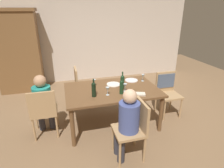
# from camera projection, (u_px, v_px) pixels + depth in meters

# --- Properties ---
(ground_plane) EXTENTS (10.00, 10.00, 0.00)m
(ground_plane) POSITION_uv_depth(u_px,v_px,m) (112.00, 123.00, 3.81)
(ground_plane) COLOR #846647
(rear_room_partition) EXTENTS (6.40, 0.12, 2.70)m
(rear_room_partition) POSITION_uv_depth(u_px,v_px,m) (88.00, 37.00, 5.77)
(rear_room_partition) COLOR beige
(rear_room_partition) RESTS_ON ground_plane
(armoire_cabinet) EXTENTS (1.18, 0.62, 2.18)m
(armoire_cabinet) POSITION_uv_depth(u_px,v_px,m) (18.00, 52.00, 4.98)
(armoire_cabinet) COLOR brown
(armoire_cabinet) RESTS_ON ground_plane
(dining_table) EXTENTS (1.74, 1.11, 0.75)m
(dining_table) POSITION_uv_depth(u_px,v_px,m) (112.00, 93.00, 3.55)
(dining_table) COLOR brown
(dining_table) RESTS_ON ground_plane
(chair_near) EXTENTS (0.44, 0.44, 0.92)m
(chair_near) POSITION_uv_depth(u_px,v_px,m) (134.00, 126.00, 2.79)
(chair_near) COLOR tan
(chair_near) RESTS_ON ground_plane
(chair_left_end) EXTENTS (0.44, 0.44, 0.92)m
(chair_left_end) POSITION_uv_depth(u_px,v_px,m) (44.00, 110.00, 3.22)
(chair_left_end) COLOR tan
(chair_left_end) RESTS_ON ground_plane
(chair_right_end) EXTENTS (0.44, 0.46, 0.92)m
(chair_right_end) POSITION_uv_depth(u_px,v_px,m) (167.00, 87.00, 4.00)
(chair_right_end) COLOR tan
(chair_right_end) RESTS_ON ground_plane
(chair_far_left) EXTENTS (0.44, 0.44, 0.92)m
(chair_far_left) POSITION_uv_depth(u_px,v_px,m) (81.00, 84.00, 4.33)
(chair_far_left) COLOR tan
(chair_far_left) RESTS_ON ground_plane
(person_woman_host) EXTENTS (0.35, 0.31, 1.13)m
(person_woman_host) POSITION_uv_depth(u_px,v_px,m) (127.00, 120.00, 2.72)
(person_woman_host) COLOR #33333D
(person_woman_host) RESTS_ON ground_plane
(person_man_bearded) EXTENTS (0.31, 0.36, 1.14)m
(person_man_bearded) POSITION_uv_depth(u_px,v_px,m) (43.00, 101.00, 3.28)
(person_man_bearded) COLOR #33333D
(person_man_bearded) RESTS_ON ground_plane
(wine_bottle_tall_green) EXTENTS (0.07, 0.07, 0.32)m
(wine_bottle_tall_green) POSITION_uv_depth(u_px,v_px,m) (94.00, 89.00, 3.17)
(wine_bottle_tall_green) COLOR black
(wine_bottle_tall_green) RESTS_ON dining_table
(wine_bottle_dark_red) EXTENTS (0.07, 0.07, 0.32)m
(wine_bottle_dark_red) POSITION_uv_depth(u_px,v_px,m) (121.00, 86.00, 3.28)
(wine_bottle_dark_red) COLOR #19381E
(wine_bottle_dark_red) RESTS_ON dining_table
(wine_bottle_short_olive) EXTENTS (0.08, 0.08, 0.33)m
(wine_bottle_short_olive) POSITION_uv_depth(u_px,v_px,m) (122.00, 81.00, 3.51)
(wine_bottle_short_olive) COLOR #19381E
(wine_bottle_short_olive) RESTS_ON dining_table
(wine_glass_near_left) EXTENTS (0.07, 0.07, 0.15)m
(wine_glass_near_left) POSITION_uv_depth(u_px,v_px,m) (143.00, 76.00, 3.87)
(wine_glass_near_left) COLOR silver
(wine_glass_near_left) RESTS_ON dining_table
(wine_glass_centre) EXTENTS (0.07, 0.07, 0.15)m
(wine_glass_centre) POSITION_uv_depth(u_px,v_px,m) (108.00, 89.00, 3.24)
(wine_glass_centre) COLOR silver
(wine_glass_centre) RESTS_ON dining_table
(wine_glass_near_right) EXTENTS (0.07, 0.07, 0.15)m
(wine_glass_near_right) POSITION_uv_depth(u_px,v_px,m) (125.00, 86.00, 3.38)
(wine_glass_near_right) COLOR silver
(wine_glass_near_right) RESTS_ON dining_table
(wine_glass_far) EXTENTS (0.07, 0.07, 0.15)m
(wine_glass_far) POSITION_uv_depth(u_px,v_px,m) (94.00, 81.00, 3.60)
(wine_glass_far) COLOR silver
(wine_glass_far) RESTS_ON dining_table
(dinner_plate_host) EXTENTS (0.27, 0.27, 0.01)m
(dinner_plate_host) POSITION_uv_depth(u_px,v_px,m) (131.00, 80.00, 3.93)
(dinner_plate_host) COLOR white
(dinner_plate_host) RESTS_ON dining_table
(dinner_plate_guest_left) EXTENTS (0.27, 0.27, 0.01)m
(dinner_plate_guest_left) POSITION_uv_depth(u_px,v_px,m) (113.00, 84.00, 3.72)
(dinner_plate_guest_left) COLOR white
(dinner_plate_guest_left) RESTS_ON dining_table
(folded_napkin) EXTENTS (0.19, 0.17, 0.03)m
(folded_napkin) POSITION_uv_depth(u_px,v_px,m) (141.00, 94.00, 3.28)
(folded_napkin) COLOR beige
(folded_napkin) RESTS_ON dining_table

